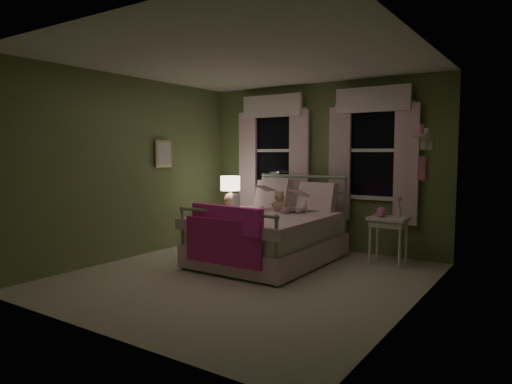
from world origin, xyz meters
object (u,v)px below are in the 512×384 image
Objects in this scene: bed at (269,235)px; child_right at (302,194)px; nightstand_left at (230,221)px; table_lamp at (230,188)px; child_left at (269,190)px; nightstand_right at (389,224)px; teddy_bear at (280,203)px.

bed is 0.76m from child_right.
bed is 3.13× the size of nightstand_left.
bed is 1.28m from table_lamp.
nightstand_right is at bearing -172.46° from child_left.
teddy_bear is (0.28, -0.16, -0.17)m from child_left.
nightstand_left and nightstand_right have the same top height.
table_lamp is 2.52m from nightstand_right.
table_lamp is at bearing 155.08° from bed.
table_lamp reaches higher than nightstand_right.
nightstand_left is at bearing 168.76° from teddy_bear.
bed is 3.18× the size of nightstand_right.
nightstand_left is 2.49m from nightstand_right.
child_left reaches higher than nightstand_right.
child_left is 1.78m from nightstand_right.
child_right is 1.48× the size of table_lamp.
table_lamp is at bearing -6.71° from child_left.
child_left reaches higher than table_lamp.
bed reaches higher than nightstand_right.
child_right is at bearing -2.11° from nightstand_left.
child_left is at bearing -3.66° from nightstand_left.
bed is 0.50m from teddy_bear.
child_right is 1.42m from nightstand_left.
nightstand_left is at bearing 0.00° from table_lamp.
child_right reaches higher than nightstand_right.
child_left is 2.42× the size of teddy_bear.
child_left is 0.56m from child_right.
child_right is 1.32m from table_lamp.
nightstand_left is (-1.32, 0.05, -0.51)m from child_right.
child_right is at bearing 176.94° from child_left.
child_left is 1.20× the size of nightstand_left.
nightstand_right is (2.47, 0.27, -0.40)m from table_lamp.
nightstand_right is (1.71, 0.32, -0.41)m from child_left.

